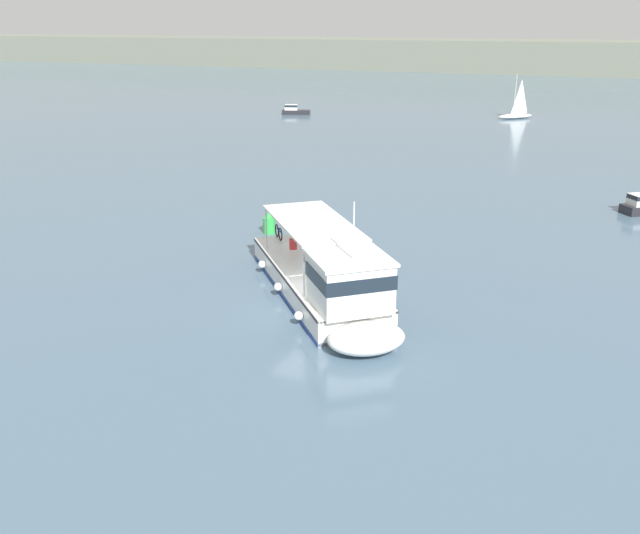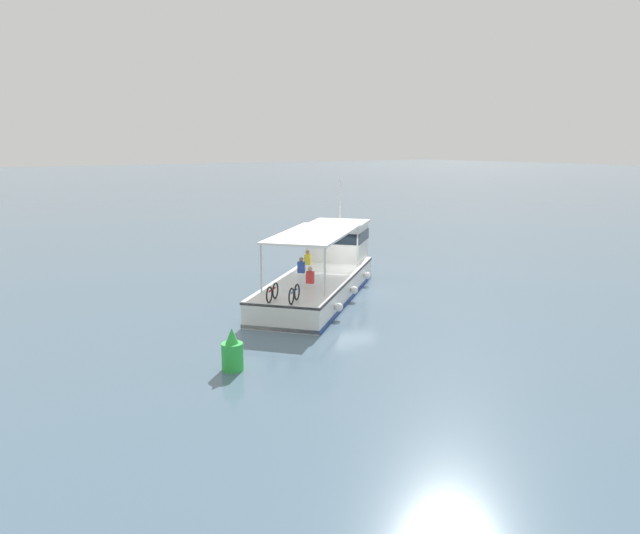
# 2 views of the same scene
# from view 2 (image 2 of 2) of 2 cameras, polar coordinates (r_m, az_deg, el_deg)

# --- Properties ---
(ground_plane) EXTENTS (400.00, 400.00, 0.00)m
(ground_plane) POSITION_cam_2_polar(r_m,az_deg,el_deg) (30.20, 2.60, -2.14)
(ground_plane) COLOR slate
(ferry_main) EXTENTS (10.59, 11.68, 5.32)m
(ferry_main) POSITION_cam_2_polar(r_m,az_deg,el_deg) (29.70, 0.52, -0.35)
(ferry_main) COLOR white
(ferry_main) RESTS_ON ground
(channel_buoy) EXTENTS (0.70, 0.70, 1.40)m
(channel_buoy) POSITION_cam_2_polar(r_m,az_deg,el_deg) (19.65, -8.30, -8.08)
(channel_buoy) COLOR green
(channel_buoy) RESTS_ON ground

